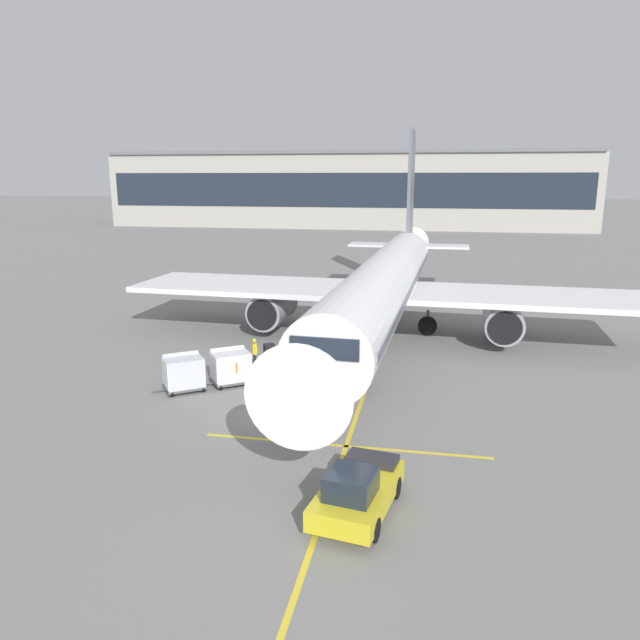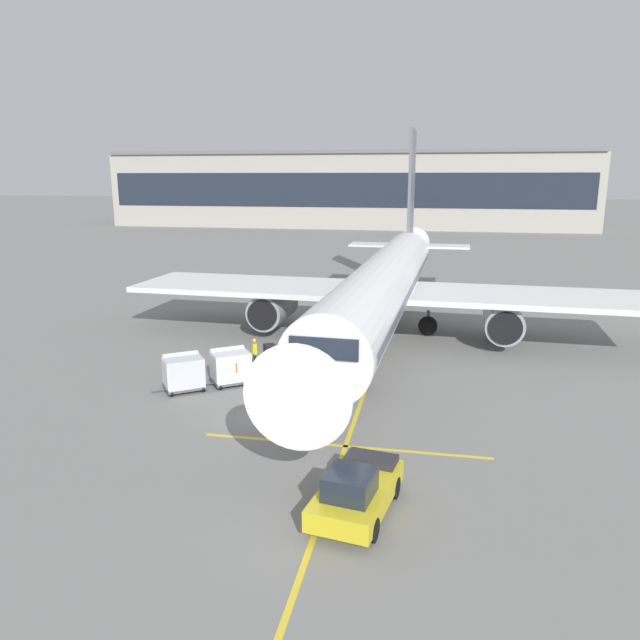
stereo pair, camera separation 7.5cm
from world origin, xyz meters
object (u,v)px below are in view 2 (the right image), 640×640
baggage_cart_lead (230,366)px  ground_crew_wingwalker (237,368)px  parked_airplane (385,284)px  belt_loader (291,354)px  ground_crew_by_loader (293,372)px  pushback_tug (356,491)px  safety_cone_engine_keepout (293,339)px  baggage_cart_second (183,372)px  ground_crew_marshaller (267,364)px  ground_crew_by_carts (255,351)px

baggage_cart_lead → ground_crew_wingwalker: size_ratio=1.53×
ground_crew_wingwalker → parked_airplane: bearing=60.4°
belt_loader → ground_crew_by_loader: size_ratio=3.03×
pushback_tug → safety_cone_engine_keepout: pushback_tug is taller
belt_loader → baggage_cart_lead: bearing=-126.1°
parked_airplane → ground_crew_by_loader: (-3.64, -11.92, -2.67)m
belt_loader → baggage_cart_second: 6.69m
ground_crew_marshaller → ground_crew_wingwalker: size_ratio=1.00×
parked_airplane → belt_loader: size_ratio=8.69×
baggage_cart_second → ground_crew_by_carts: size_ratio=1.53×
ground_crew_marshaller → safety_cone_engine_keepout: (-0.42, 7.70, -0.68)m
pushback_tug → ground_crew_marshaller: bearing=118.1°
ground_crew_wingwalker → baggage_cart_lead: bearing=144.3°
parked_airplane → safety_cone_engine_keepout: (-5.78, -3.05, -3.36)m
baggage_cart_lead → ground_crew_wingwalker: bearing=-35.7°
parked_airplane → baggage_cart_second: (-9.25, -12.92, -2.67)m
ground_crew_by_loader → ground_crew_by_carts: size_ratio=1.00×
parked_airplane → ground_crew_marshaller: (-5.36, -10.76, -2.67)m
safety_cone_engine_keepout → pushback_tug: bearing=-70.8°
parked_airplane → ground_crew_by_carts: 11.22m
ground_crew_marshaller → ground_crew_by_carts: bearing=122.1°
baggage_cart_lead → safety_cone_engine_keepout: bearing=80.5°
baggage_cart_lead → pushback_tug: 14.13m
baggage_cart_lead → ground_crew_marshaller: (1.83, 0.74, -0.00)m
pushback_tug → baggage_cart_lead: bearing=126.1°
baggage_cart_second → pushback_tug: bearing=-43.9°
parked_airplane → safety_cone_engine_keepout: parked_airplane is taller
ground_crew_wingwalker → ground_crew_by_carts: bearing=90.5°
baggage_cart_second → belt_loader: bearing=46.8°
ground_crew_wingwalker → ground_crew_marshaller: bearing=38.7°
safety_cone_engine_keepout → ground_crew_wingwalker: bearing=-96.1°
parked_airplane → ground_crew_by_carts: bearing=-128.2°
parked_airplane → ground_crew_by_carts: (-6.74, -8.56, -2.67)m
ground_crew_by_carts → ground_crew_wingwalker: same height
parked_airplane → belt_loader: parked_airplane is taller
pushback_tug → belt_loader: bearing=111.3°
parked_airplane → pushback_tug: size_ratio=9.78×
ground_crew_by_carts → safety_cone_engine_keepout: size_ratio=2.69×
pushback_tug → ground_crew_marshaller: pushback_tug is taller
baggage_cart_lead → safety_cone_engine_keepout: baggage_cart_lead is taller
ground_crew_marshaller → safety_cone_engine_keepout: ground_crew_marshaller is taller
baggage_cart_second → ground_crew_by_carts: bearing=60.1°
pushback_tug → ground_crew_by_loader: bearing=113.5°
belt_loader → ground_crew_by_carts: (-2.07, -0.51, 0.20)m
parked_airplane → belt_loader: bearing=-120.1°
ground_crew_by_carts → baggage_cart_second: bearing=-119.9°
pushback_tug → ground_crew_marshaller: 13.79m
ground_crew_by_carts → parked_airplane: bearing=51.8°
safety_cone_engine_keepout → ground_crew_marshaller: bearing=-86.9°
baggage_cart_lead → safety_cone_engine_keepout: size_ratio=4.11×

